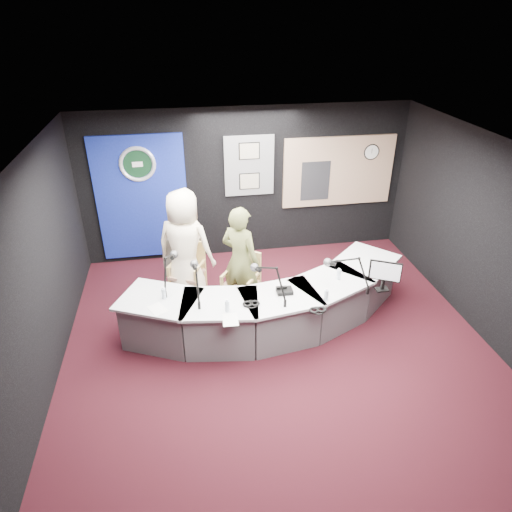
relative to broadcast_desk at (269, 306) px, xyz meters
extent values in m
plane|color=black|center=(0.05, -0.55, -0.38)|extent=(6.00, 6.00, 0.00)
cube|color=silver|center=(0.05, -0.55, 2.42)|extent=(6.00, 6.00, 0.02)
cube|color=black|center=(0.05, 2.45, 1.02)|extent=(6.00, 0.02, 2.80)
cube|color=black|center=(0.05, -3.55, 1.02)|extent=(6.00, 0.02, 2.80)
cube|color=black|center=(-2.95, -0.55, 1.02)|extent=(0.02, 6.00, 2.80)
cube|color=black|center=(3.05, -0.55, 1.02)|extent=(0.02, 6.00, 2.80)
cube|color=navy|center=(-1.85, 2.42, 0.88)|extent=(1.60, 0.05, 2.30)
torus|color=silver|center=(-1.85, 2.38, 1.52)|extent=(0.63, 0.07, 0.63)
cylinder|color=black|center=(-1.85, 2.38, 1.52)|extent=(0.48, 0.01, 0.48)
cube|color=slate|center=(0.10, 2.42, 1.38)|extent=(0.90, 0.04, 1.10)
cube|color=gray|center=(0.10, 2.39, 1.65)|extent=(0.34, 0.02, 0.27)
cube|color=gray|center=(0.10, 2.39, 1.09)|extent=(0.34, 0.02, 0.27)
cube|color=tan|center=(1.80, 2.42, 1.18)|extent=(2.12, 0.06, 1.32)
cube|color=#D2BC85|center=(1.80, 2.41, 1.18)|extent=(2.00, 0.02, 1.20)
cube|color=black|center=(1.35, 2.39, 1.03)|extent=(0.55, 0.02, 0.75)
cylinder|color=white|center=(2.40, 2.39, 1.52)|extent=(0.28, 0.01, 0.28)
cube|color=#6D675C|center=(-1.29, 1.23, 0.24)|extent=(0.49, 0.31, 0.70)
imported|color=#FFEDCB|center=(-1.16, 1.01, 0.57)|extent=(1.09, 0.94, 1.90)
imported|color=#626736|center=(-0.34, 0.54, 0.51)|extent=(0.76, 0.74, 1.76)
cube|color=black|center=(1.55, -0.42, 0.70)|extent=(0.45, 0.25, 0.33)
cube|color=black|center=(0.17, -0.24, 0.40)|extent=(0.23, 0.18, 0.06)
torus|color=black|center=(0.51, -0.75, 0.39)|extent=(0.20, 0.20, 0.03)
torus|color=black|center=(-0.34, -0.46, 0.39)|extent=(0.21, 0.21, 0.03)
cube|color=white|center=(-1.58, -0.35, 0.38)|extent=(0.30, 0.34, 0.00)
cube|color=white|center=(-0.66, -0.74, 0.38)|extent=(0.21, 0.29, 0.00)
camera|label=1|loc=(-1.14, -5.46, 3.94)|focal=32.00mm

